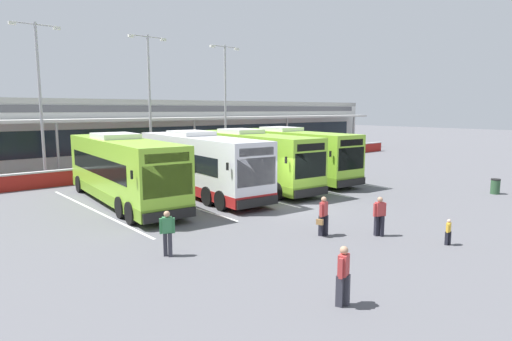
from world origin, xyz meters
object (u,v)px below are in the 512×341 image
pedestrian_in_dark_coat (167,232)px  lamp_post_centre (150,94)px  coach_bus_leftmost (122,171)px  lamp_post_east (225,96)px  pedestrian_approaching_bus (343,274)px  coach_bus_right_centre (289,155)px  litter_bin (495,186)px  pedestrian_child (448,231)px  pedestrian_near_bin (379,215)px  coach_bus_centre (249,160)px  pedestrian_with_handbag (323,215)px  coach_bus_left_centre (199,165)px  lamp_post_west (40,92)px

pedestrian_in_dark_coat → lamp_post_centre: lamp_post_centre is taller
coach_bus_leftmost → lamp_post_east: 18.86m
pedestrian_approaching_bus → lamp_post_centre: bearing=73.2°
coach_bus_right_centre → litter_bin: bearing=-66.6°
pedestrian_approaching_bus → lamp_post_centre: 27.57m
pedestrian_child → coach_bus_leftmost: bearing=112.4°
pedestrian_near_bin → lamp_post_east: 25.85m
pedestrian_near_bin → lamp_post_centre: lamp_post_centre is taller
coach_bus_centre → pedestrian_in_dark_coat: size_ratio=7.61×
coach_bus_right_centre → pedestrian_with_handbag: (-9.29, -11.23, -0.93)m
coach_bus_leftmost → pedestrian_in_dark_coat: 9.64m
lamp_post_centre → pedestrian_near_bin: bearing=-94.2°
pedestrian_child → pedestrian_near_bin: pedestrian_near_bin is taller
coach_bus_leftmost → coach_bus_left_centre: 4.64m
pedestrian_in_dark_coat → coach_bus_left_centre: bearing=51.2°
coach_bus_left_centre → lamp_post_west: size_ratio=1.12×
coach_bus_left_centre → litter_bin: (13.58, -11.83, -1.32)m
pedestrian_child → pedestrian_near_bin: (-0.97, 2.38, 0.33)m
litter_bin → coach_bus_centre: bearing=129.1°
coach_bus_leftmost → pedestrian_approaching_bus: size_ratio=7.61×
coach_bus_centre → lamp_post_east: 13.58m
lamp_post_centre → pedestrian_in_dark_coat: bearing=-115.8°
lamp_post_west → litter_bin: lamp_post_west is taller
lamp_post_west → lamp_post_centre: 8.16m
litter_bin → coach_bus_right_centre: bearing=113.4°
pedestrian_child → coach_bus_right_centre: bearing=66.3°
lamp_post_west → coach_bus_left_centre: bearing=-62.2°
coach_bus_right_centre → coach_bus_centre: bearing=-173.4°
pedestrian_approaching_bus → lamp_post_west: size_ratio=0.15×
lamp_post_west → lamp_post_east: 16.14m
coach_bus_leftmost → coach_bus_left_centre: (4.61, -0.50, 0.00)m
coach_bus_leftmost → pedestrian_near_bin: 13.80m
pedestrian_approaching_bus → lamp_post_centre: lamp_post_centre is taller
pedestrian_approaching_bus → lamp_post_east: lamp_post_east is taller
coach_bus_left_centre → pedestrian_child: 14.75m
coach_bus_centre → pedestrian_near_bin: coach_bus_centre is taller
pedestrian_in_dark_coat → litter_bin: bearing=-8.4°
pedestrian_approaching_bus → lamp_post_centre: (7.83, 25.88, 5.42)m
pedestrian_child → lamp_post_west: (-7.43, 25.66, 5.75)m
pedestrian_in_dark_coat → pedestrian_child: (8.68, -5.83, -0.33)m
litter_bin → lamp_post_centre: bearing=116.5°
lamp_post_centre → coach_bus_left_centre: bearing=-102.3°
coach_bus_right_centre → pedestrian_with_handbag: bearing=-129.6°
pedestrian_near_bin → litter_bin: (12.93, 0.39, -0.41)m
coach_bus_left_centre → lamp_post_east: (10.32, 11.12, 4.50)m
pedestrian_with_handbag → pedestrian_child: 4.72m
coach_bus_left_centre → pedestrian_child: size_ratio=12.27×
coach_bus_centre → pedestrian_with_handbag: (-5.00, -10.74, -0.93)m
coach_bus_left_centre → pedestrian_with_handbag: bearing=-95.6°
pedestrian_with_handbag → pedestrian_in_dark_coat: bearing=162.0°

